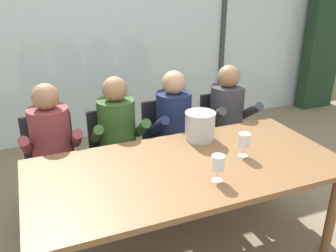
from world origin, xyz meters
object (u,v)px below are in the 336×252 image
object	(u,v)px
dining_table	(187,174)
person_olive_shirt	(119,138)
chair_center	(167,139)
person_charcoal_jacket	(230,120)
wine_glass_by_left_taster	(244,141)
wine_glass_near_bucket	(218,164)
ice_bucket_primary	(200,125)
chair_near_curtain	(52,158)
person_maroon_top	(53,148)
chair_left_of_center	(116,150)
chair_right_of_center	(223,130)
person_navy_polo	(177,128)

from	to	relation	value
dining_table	person_olive_shirt	size ratio (longest dim) A/B	1.80
chair_center	person_charcoal_jacket	distance (m)	0.63
person_olive_shirt	wine_glass_by_left_taster	bearing A→B (deg)	-46.98
person_olive_shirt	wine_glass_near_bucket	size ratio (longest dim) A/B	6.78
person_charcoal_jacket	ice_bucket_primary	size ratio (longest dim) A/B	4.93
wine_glass_by_left_taster	wine_glass_near_bucket	bearing A→B (deg)	-146.28
chair_center	person_olive_shirt	world-z (taller)	person_olive_shirt
chair_near_curtain	person_charcoal_jacket	xyz separation A→B (m)	(1.64, -0.17, 0.17)
chair_near_curtain	wine_glass_near_bucket	distance (m)	1.55
person_olive_shirt	person_charcoal_jacket	bearing A→B (deg)	2.46
wine_glass_by_left_taster	person_maroon_top	bearing A→B (deg)	146.80
chair_center	chair_left_of_center	bearing A→B (deg)	-177.54
chair_near_curtain	person_maroon_top	size ratio (longest dim) A/B	0.73
chair_center	ice_bucket_primary	distance (m)	0.70
chair_right_of_center	wine_glass_near_bucket	world-z (taller)	wine_glass_near_bucket
person_navy_polo	ice_bucket_primary	size ratio (longest dim) A/B	4.93
wine_glass_near_bucket	person_maroon_top	bearing A→B (deg)	131.16
person_maroon_top	person_charcoal_jacket	bearing A→B (deg)	2.10
ice_bucket_primary	wine_glass_by_left_taster	bearing A→B (deg)	-67.85
dining_table	person_navy_polo	world-z (taller)	person_navy_polo
dining_table	wine_glass_by_left_taster	distance (m)	0.46
ice_bucket_primary	wine_glass_by_left_taster	distance (m)	0.40
wine_glass_by_left_taster	chair_center	bearing A→B (deg)	100.67
chair_right_of_center	person_maroon_top	distance (m)	1.67
dining_table	chair_center	distance (m)	0.99
person_navy_polo	person_olive_shirt	bearing A→B (deg)	179.28
ice_bucket_primary	wine_glass_near_bucket	bearing A→B (deg)	-106.85
chair_near_curtain	chair_center	xyz separation A→B (m)	(1.06, -0.00, 0.00)
dining_table	chair_left_of_center	xyz separation A→B (m)	(-0.28, 0.90, -0.18)
dining_table	person_maroon_top	world-z (taller)	person_maroon_top
dining_table	wine_glass_by_left_taster	bearing A→B (deg)	-3.94
person_charcoal_jacket	person_maroon_top	bearing A→B (deg)	-178.33
chair_left_of_center	chair_center	bearing A→B (deg)	-1.98
person_charcoal_jacket	person_olive_shirt	bearing A→B (deg)	-178.34
person_olive_shirt	person_maroon_top	bearing A→B (deg)	-177.54
person_maroon_top	person_olive_shirt	distance (m)	0.54
person_charcoal_jacket	wine_glass_by_left_taster	xyz separation A→B (m)	(-0.40, -0.81, 0.20)
chair_right_of_center	person_charcoal_jacket	size ratio (longest dim) A/B	0.73
wine_glass_near_bucket	chair_left_of_center	bearing A→B (deg)	107.50
chair_right_of_center	person_maroon_top	bearing A→B (deg)	-176.64
chair_right_of_center	chair_left_of_center	bearing A→B (deg)	179.97
person_charcoal_jacket	ice_bucket_primary	distance (m)	0.72
person_maroon_top	person_olive_shirt	world-z (taller)	same
chair_center	wine_glass_by_left_taster	xyz separation A→B (m)	(0.18, -0.98, 0.37)
wine_glass_near_bucket	chair_near_curtain	bearing A→B (deg)	127.29
wine_glass_by_left_taster	ice_bucket_primary	bearing A→B (deg)	112.15
chair_right_of_center	wine_glass_near_bucket	size ratio (longest dim) A/B	4.95
person_maroon_top	wine_glass_by_left_taster	xyz separation A→B (m)	(1.23, -0.81, 0.20)
chair_right_of_center	chair_near_curtain	bearing A→B (deg)	177.49
chair_near_curtain	chair_right_of_center	distance (m)	1.67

